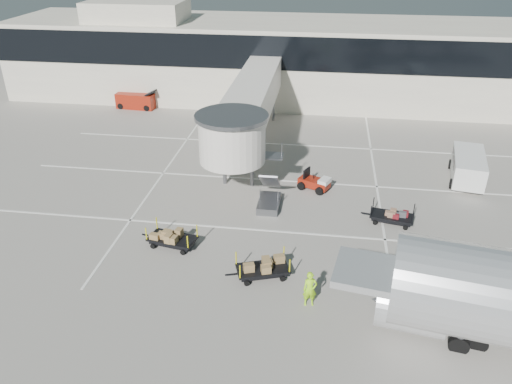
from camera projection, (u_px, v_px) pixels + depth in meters
The scene contains 11 objects.
ground at pixel (283, 250), 28.99m from camera, with size 140.00×140.00×0.00m, color #9B958B.
lane_markings at pixel (285, 179), 37.22m from camera, with size 40.00×30.00×0.02m.
terminal at pixel (307, 60), 53.27m from camera, with size 64.00×12.11×15.20m.
jet_bridge at pixel (247, 109), 38.19m from camera, with size 5.70×20.40×6.03m.
baggage_tug at pixel (315, 183), 35.53m from camera, with size 2.45×2.12×1.45m.
suitcase_cart at pixel (393, 217), 31.52m from camera, with size 3.33×1.81×1.28m.
box_cart_near at pixel (263, 268), 26.60m from camera, with size 3.45×2.21×1.33m.
box_cart_far at pixel (170, 237), 29.26m from camera, with size 3.49×1.89×1.34m.
ground_worker at pixel (310, 289), 24.41m from camera, with size 0.70×0.46×1.92m, color #91DA17.
minivan at pixel (468, 165), 36.64m from camera, with size 3.04×5.56×2.00m.
belt_loader at pixel (137, 101), 51.53m from camera, with size 4.33×1.99×2.03m.
Camera 1 is at (1.84, -23.97, 16.62)m, focal length 35.00 mm.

